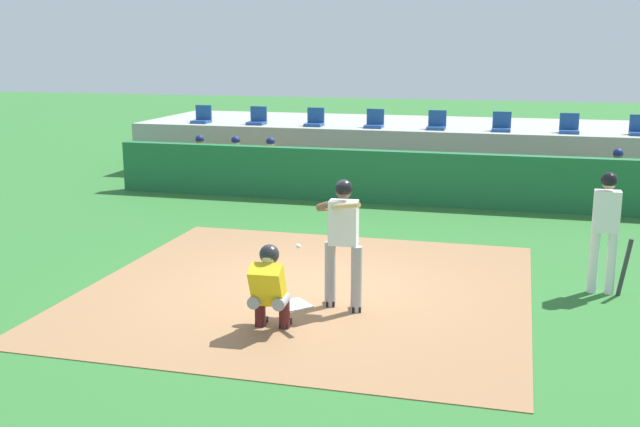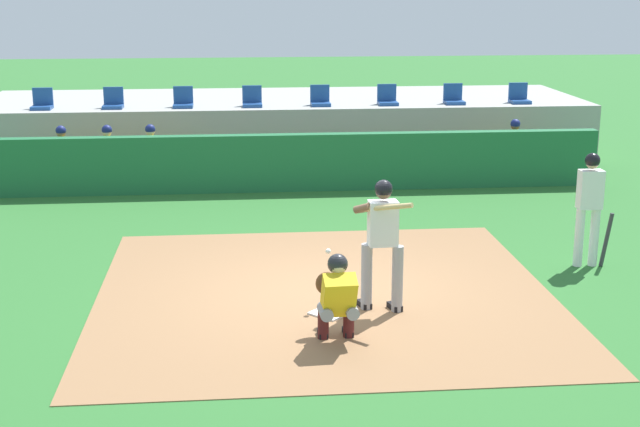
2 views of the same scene
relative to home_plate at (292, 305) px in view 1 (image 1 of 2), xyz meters
name	(u,v)px [view 1 (image 1 of 2)]	position (x,y,z in m)	size (l,w,h in m)	color
ground_plane	(308,289)	(0.00, 0.80, -0.02)	(80.00, 80.00, 0.00)	#2D6B2D
dirt_infield	(308,289)	(0.00, 0.80, -0.02)	(6.40, 6.40, 0.01)	#936B47
home_plate	(292,305)	(0.00, 0.00, 0.00)	(0.44, 0.44, 0.02)	white
batter_at_plate	(343,236)	(0.69, 0.08, 1.01)	(0.73, 0.73, 1.80)	#99999E
catcher_crouched	(269,284)	(-0.02, -0.92, 0.58)	(0.50, 1.60, 1.13)	gray
on_deck_batter	(606,225)	(4.18, 1.73, 1.00)	(0.58, 0.23, 1.79)	silver
dugout_wall	(385,177)	(0.00, 7.30, 0.58)	(13.00, 0.30, 1.20)	#1E6638
dugout_bench	(392,186)	(0.00, 8.30, 0.20)	(11.80, 0.44, 0.45)	olive
dugout_player_0	(198,160)	(-4.94, 8.14, 0.65)	(0.49, 0.70, 1.30)	#939399
dugout_player_1	(234,162)	(-3.97, 8.14, 0.65)	(0.49, 0.70, 1.30)	#939399
dugout_player_2	(269,163)	(-3.05, 8.14, 0.65)	(0.49, 0.70, 1.30)	#939399
dugout_player_3	(617,177)	(5.02, 8.14, 0.65)	(0.49, 0.70, 1.30)	#939399
stands_platform	(413,148)	(0.00, 11.70, 0.68)	(15.00, 4.40, 1.40)	#9E9E99
stadium_seat_0	(202,118)	(-5.69, 10.18, 1.51)	(0.46, 0.46, 0.48)	#1E478C
stadium_seat_1	(257,119)	(-4.06, 10.18, 1.51)	(0.46, 0.46, 0.48)	#1E478C
stadium_seat_2	(315,121)	(-2.44, 10.18, 1.51)	(0.46, 0.46, 0.48)	#1E478C
stadium_seat_3	(374,122)	(-0.81, 10.18, 1.51)	(0.46, 0.46, 0.48)	#1E478C
stadium_seat_4	(437,124)	(0.81, 10.18, 1.51)	(0.46, 0.46, 0.48)	#1E478C
stadium_seat_5	(501,126)	(2.44, 10.18, 1.51)	(0.46, 0.46, 0.48)	#1E478C
stadium_seat_6	(569,128)	(4.06, 10.18, 1.51)	(0.46, 0.46, 0.48)	#1E478C
stadium_seat_7	(640,129)	(5.69, 10.18, 1.51)	(0.46, 0.46, 0.48)	#1E478C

